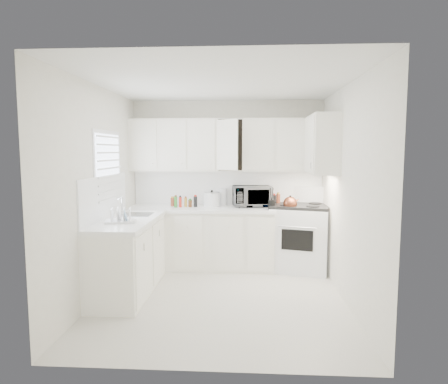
# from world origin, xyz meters

# --- Properties ---
(floor) EXTENTS (3.20, 3.20, 0.00)m
(floor) POSITION_xyz_m (0.00, 0.00, 0.00)
(floor) COLOR silver
(floor) RESTS_ON ground
(ceiling) EXTENTS (3.20, 3.20, 0.00)m
(ceiling) POSITION_xyz_m (0.00, 0.00, 2.60)
(ceiling) COLOR white
(ceiling) RESTS_ON ground
(wall_back) EXTENTS (3.00, 0.00, 3.00)m
(wall_back) POSITION_xyz_m (0.00, 1.60, 1.30)
(wall_back) COLOR white
(wall_back) RESTS_ON ground
(wall_front) EXTENTS (3.00, 0.00, 3.00)m
(wall_front) POSITION_xyz_m (0.00, -1.60, 1.30)
(wall_front) COLOR white
(wall_front) RESTS_ON ground
(wall_left) EXTENTS (0.00, 3.20, 3.20)m
(wall_left) POSITION_xyz_m (-1.50, 0.00, 1.30)
(wall_left) COLOR white
(wall_left) RESTS_ON ground
(wall_right) EXTENTS (0.00, 3.20, 3.20)m
(wall_right) POSITION_xyz_m (1.50, 0.00, 1.30)
(wall_right) COLOR white
(wall_right) RESTS_ON ground
(window_blinds) EXTENTS (0.06, 0.96, 1.06)m
(window_blinds) POSITION_xyz_m (-1.48, 0.35, 1.55)
(window_blinds) COLOR white
(window_blinds) RESTS_ON wall_left
(lower_cabinets_back) EXTENTS (2.22, 0.60, 0.90)m
(lower_cabinets_back) POSITION_xyz_m (-0.39, 1.30, 0.45)
(lower_cabinets_back) COLOR white
(lower_cabinets_back) RESTS_ON floor
(lower_cabinets_left) EXTENTS (0.60, 1.60, 0.90)m
(lower_cabinets_left) POSITION_xyz_m (-1.20, 0.20, 0.45)
(lower_cabinets_left) COLOR white
(lower_cabinets_left) RESTS_ON floor
(countertop_back) EXTENTS (2.24, 0.64, 0.05)m
(countertop_back) POSITION_xyz_m (-0.39, 1.29, 0.93)
(countertop_back) COLOR white
(countertop_back) RESTS_ON lower_cabinets_back
(countertop_left) EXTENTS (0.64, 1.62, 0.05)m
(countertop_left) POSITION_xyz_m (-1.19, 0.20, 0.93)
(countertop_left) COLOR white
(countertop_left) RESTS_ON lower_cabinets_left
(backsplash_back) EXTENTS (2.98, 0.02, 0.55)m
(backsplash_back) POSITION_xyz_m (0.00, 1.59, 1.23)
(backsplash_back) COLOR white
(backsplash_back) RESTS_ON wall_back
(backsplash_left) EXTENTS (0.02, 1.60, 0.55)m
(backsplash_left) POSITION_xyz_m (-1.49, 0.20, 1.23)
(backsplash_left) COLOR white
(backsplash_left) RESTS_ON wall_left
(upper_cabinets_back) EXTENTS (3.00, 0.33, 0.80)m
(upper_cabinets_back) POSITION_xyz_m (0.00, 1.44, 1.50)
(upper_cabinets_back) COLOR white
(upper_cabinets_back) RESTS_ON wall_back
(upper_cabinets_right) EXTENTS (0.33, 0.90, 0.80)m
(upper_cabinets_right) POSITION_xyz_m (1.33, 0.82, 1.50)
(upper_cabinets_right) COLOR white
(upper_cabinets_right) RESTS_ON wall_right
(sink) EXTENTS (0.42, 0.38, 0.30)m
(sink) POSITION_xyz_m (-1.19, 0.55, 1.07)
(sink) COLOR gray
(sink) RESTS_ON countertop_left
(stove) EXTENTS (0.99, 0.88, 1.29)m
(stove) POSITION_xyz_m (1.13, 1.27, 0.64)
(stove) COLOR white
(stove) RESTS_ON floor
(tea_kettle) EXTENTS (0.31, 0.28, 0.24)m
(tea_kettle) POSITION_xyz_m (0.95, 1.11, 1.06)
(tea_kettle) COLOR maroon
(tea_kettle) RESTS_ON stove
(frying_pan) EXTENTS (0.42, 0.51, 0.04)m
(frying_pan) POSITION_xyz_m (1.31, 1.43, 0.97)
(frying_pan) COLOR black
(frying_pan) RESTS_ON stove
(microwave) EXTENTS (0.63, 0.42, 0.39)m
(microwave) POSITION_xyz_m (0.40, 1.43, 1.14)
(microwave) COLOR gray
(microwave) RESTS_ON countertop_back
(rice_cooker) EXTENTS (0.28, 0.28, 0.25)m
(rice_cooker) POSITION_xyz_m (-0.23, 1.40, 1.08)
(rice_cooker) COLOR white
(rice_cooker) RESTS_ON countertop_back
(paper_towel) EXTENTS (0.12, 0.12, 0.27)m
(paper_towel) POSITION_xyz_m (-0.06, 1.52, 1.08)
(paper_towel) COLOR white
(paper_towel) RESTS_ON countertop_back
(utensil_crock) EXTENTS (0.14, 0.14, 0.33)m
(utensil_crock) POSITION_xyz_m (0.68, 1.13, 1.12)
(utensil_crock) COLOR black
(utensil_crock) RESTS_ON countertop_back
(dish_rack) EXTENTS (0.41, 0.34, 0.19)m
(dish_rack) POSITION_xyz_m (-1.22, -0.04, 1.05)
(dish_rack) COLOR white
(dish_rack) RESTS_ON countertop_left
(spice_left_0) EXTENTS (0.06, 0.06, 0.13)m
(spice_left_0) POSITION_xyz_m (-0.85, 1.42, 1.02)
(spice_left_0) COLOR brown
(spice_left_0) RESTS_ON countertop_back
(spice_left_1) EXTENTS (0.06, 0.06, 0.13)m
(spice_left_1) POSITION_xyz_m (-0.78, 1.33, 1.02)
(spice_left_1) COLOR #2B7727
(spice_left_1) RESTS_ON countertop_back
(spice_left_2) EXTENTS (0.06, 0.06, 0.13)m
(spice_left_2) POSITION_xyz_m (-0.70, 1.42, 1.02)
(spice_left_2) COLOR red
(spice_left_2) RESTS_ON countertop_back
(spice_left_3) EXTENTS (0.06, 0.06, 0.13)m
(spice_left_3) POSITION_xyz_m (-0.62, 1.33, 1.02)
(spice_left_3) COLOR gold
(spice_left_3) RESTS_ON countertop_back
(spice_left_4) EXTENTS (0.06, 0.06, 0.13)m
(spice_left_4) POSITION_xyz_m (-0.55, 1.42, 1.02)
(spice_left_4) COLOR #583319
(spice_left_4) RESTS_ON countertop_back
(spice_left_5) EXTENTS (0.06, 0.06, 0.13)m
(spice_left_5) POSITION_xyz_m (-0.47, 1.33, 1.02)
(spice_left_5) COLOR black
(spice_left_5) RESTS_ON countertop_back
(sauce_right_0) EXTENTS (0.06, 0.06, 0.19)m
(sauce_right_0) POSITION_xyz_m (0.58, 1.46, 1.05)
(sauce_right_0) COLOR red
(sauce_right_0) RESTS_ON countertop_back
(sauce_right_1) EXTENTS (0.06, 0.06, 0.19)m
(sauce_right_1) POSITION_xyz_m (0.64, 1.40, 1.05)
(sauce_right_1) COLOR gold
(sauce_right_1) RESTS_ON countertop_back
(sauce_right_2) EXTENTS (0.06, 0.06, 0.19)m
(sauce_right_2) POSITION_xyz_m (0.69, 1.46, 1.05)
(sauce_right_2) COLOR #583319
(sauce_right_2) RESTS_ON countertop_back
(sauce_right_3) EXTENTS (0.06, 0.06, 0.19)m
(sauce_right_3) POSITION_xyz_m (0.74, 1.40, 1.05)
(sauce_right_3) COLOR black
(sauce_right_3) RESTS_ON countertop_back
(sauce_right_4) EXTENTS (0.06, 0.06, 0.19)m
(sauce_right_4) POSITION_xyz_m (0.80, 1.46, 1.05)
(sauce_right_4) COLOR brown
(sauce_right_4) RESTS_ON countertop_back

